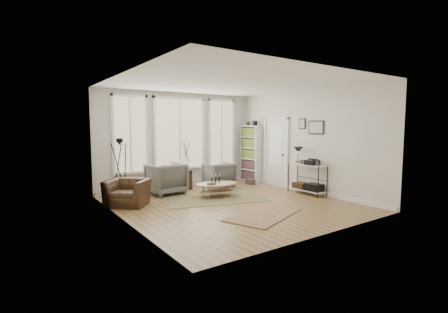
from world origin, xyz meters
TOP-DOWN VIEW (x-y plane):
  - room at (0.02, 0.03)m, footprint 5.50×5.54m
  - bay_window at (0.00, 2.71)m, footprint 4.14×0.12m
  - door at (2.57, 1.15)m, footprint 0.09×1.06m
  - bookcase at (2.44, 2.23)m, footprint 0.31×0.85m
  - low_shelf at (2.38, -0.30)m, footprint 0.38×1.08m
  - wall_art at (2.58, -0.27)m, footprint 0.04×0.88m
  - rug_main at (0.01, 0.90)m, footprint 2.99×2.54m
  - rug_runner at (-0.02, -1.20)m, footprint 2.05×1.59m
  - coffee_table at (0.13, 0.85)m, footprint 1.24×0.88m
  - armchair_left at (-0.83, 1.95)m, footprint 0.98×1.00m
  - armchair_right at (0.98, 2.00)m, footprint 0.88×0.90m
  - side_table at (-0.05, 2.25)m, footprint 0.39×0.39m
  - vase at (0.06, 2.09)m, footprint 0.29×0.29m
  - accent_chair at (-2.13, 1.28)m, footprint 1.26×1.25m
  - tripod_camera at (-2.04, 2.11)m, footprint 0.55×0.55m
  - book_stack_near at (2.05, 1.77)m, footprint 0.21×0.27m
  - book_stack_far at (2.05, 1.71)m, footprint 0.21×0.25m

SIDE VIEW (x-z plane):
  - rug_main at x=0.01m, z-range 0.00..0.01m
  - rug_runner at x=-0.02m, z-range 0.01..0.02m
  - book_stack_far at x=2.05m, z-range 0.00..0.14m
  - book_stack_near at x=2.05m, z-range 0.00..0.17m
  - coffee_table at x=0.13m, z-range 0.02..0.55m
  - accent_chair at x=-2.13m, z-range 0.00..0.62m
  - armchair_right at x=0.98m, z-range 0.00..0.76m
  - armchair_left at x=-0.83m, z-range 0.00..0.87m
  - low_shelf at x=2.38m, z-range -0.14..1.16m
  - vase at x=0.06m, z-range 0.58..0.82m
  - tripod_camera at x=-2.04m, z-range -0.06..1.51m
  - side_table at x=-0.05m, z-range -0.03..1.59m
  - bookcase at x=2.44m, z-range -0.07..1.99m
  - door at x=2.57m, z-range 0.01..2.23m
  - room at x=0.02m, z-range -0.02..2.88m
  - bay_window at x=0.00m, z-range 0.49..2.73m
  - wall_art at x=2.58m, z-range 1.66..2.10m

